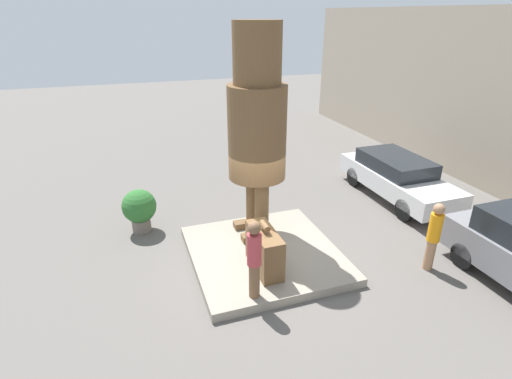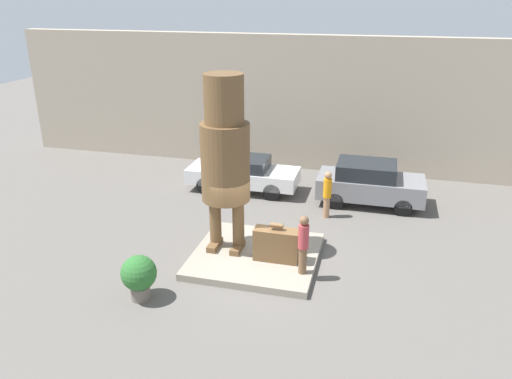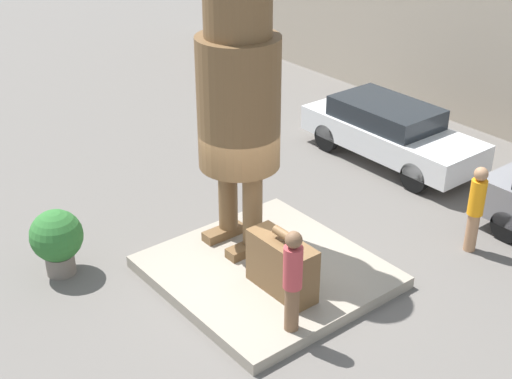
{
  "view_description": "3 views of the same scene",
  "coord_description": "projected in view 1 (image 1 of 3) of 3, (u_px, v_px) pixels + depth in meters",
  "views": [
    {
      "loc": [
        8.11,
        -3.01,
        5.76
      ],
      "look_at": [
        -0.13,
        -0.18,
        1.9
      ],
      "focal_mm": 28.0,
      "sensor_mm": 36.0,
      "label": 1
    },
    {
      "loc": [
        3.42,
        -13.15,
        7.74
      ],
      "look_at": [
        -0.03,
        0.13,
        2.27
      ],
      "focal_mm": 35.0,
      "sensor_mm": 36.0,
      "label": 2
    },
    {
      "loc": [
        8.26,
        -6.86,
        7.42
      ],
      "look_at": [
        -0.07,
        -0.2,
        1.83
      ],
      "focal_mm": 50.0,
      "sensor_mm": 36.0,
      "label": 3
    }
  ],
  "objects": [
    {
      "name": "ground_plane",
      "position": [
        264.0,
        258.0,
        10.25
      ],
      "size": [
        60.0,
        60.0,
        0.0
      ],
      "primitive_type": "plane",
      "color": "#605B56"
    },
    {
      "name": "pedestal",
      "position": [
        264.0,
        254.0,
        10.2
      ],
      "size": [
        3.78,
        3.63,
        0.22
      ],
      "color": "gray",
      "rests_on": "ground_plane"
    },
    {
      "name": "statue_figure",
      "position": [
        257.0,
        119.0,
        9.74
      ],
      "size": [
        1.46,
        1.46,
        5.41
      ],
      "color": "brown",
      "rests_on": "pedestal"
    },
    {
      "name": "giant_suitcase",
      "position": [
        264.0,
        250.0,
        9.26
      ],
      "size": [
        1.34,
        0.5,
        1.21
      ],
      "color": "brown",
      "rests_on": "pedestal"
    },
    {
      "name": "tourist",
      "position": [
        254.0,
        257.0,
        8.15
      ],
      "size": [
        0.3,
        0.3,
        1.78
      ],
      "color": "brown",
      "rests_on": "pedestal"
    },
    {
      "name": "parked_car_white",
      "position": [
        397.0,
        176.0,
        13.29
      ],
      "size": [
        4.54,
        1.71,
        1.43
      ],
      "color": "silver",
      "rests_on": "ground_plane"
    },
    {
      "name": "planter_pot",
      "position": [
        139.0,
        208.0,
        11.23
      ],
      "size": [
        0.96,
        0.96,
        1.27
      ],
      "color": "#70665B",
      "rests_on": "ground_plane"
    },
    {
      "name": "worker_hivis",
      "position": [
        434.0,
        234.0,
        9.45
      ],
      "size": [
        0.3,
        0.3,
        1.76
      ],
      "color": "#A87A56",
      "rests_on": "ground_plane"
    }
  ]
}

